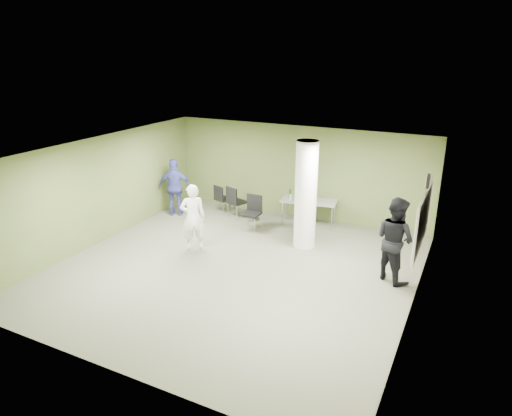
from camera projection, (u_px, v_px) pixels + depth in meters
The scene contains 17 objects.
floor at pixel (234, 269), 10.74m from camera, with size 8.00×8.00×0.00m, color #4E503F.
ceiling at pixel (232, 152), 9.81m from camera, with size 8.00×8.00×0.00m, color white.
wall_back at pixel (298, 172), 13.66m from camera, with size 8.00×0.02×2.80m, color #50602D.
wall_left at pixel (100, 190), 11.95m from camera, with size 0.02×8.00×2.80m, color #50602D.
wall_right_cream at pixel (418, 246), 8.60m from camera, with size 0.02×8.00×2.80m, color beige.
column at pixel (306, 195), 11.55m from camera, with size 0.56×0.56×2.80m, color silver.
whiteboard at pixel (423, 220), 9.62m from camera, with size 0.05×2.30×1.30m.
wall_clock at pixel (428, 181), 9.33m from camera, with size 0.06×0.32×0.32m.
folding_table at pixel (308, 202), 13.21m from camera, with size 1.69×0.94×1.01m.
wastebasket at pixel (252, 216), 13.73m from camera, with size 0.25×0.25×0.29m, color #4C4C4C.
chair_back_left at pixel (222, 197), 14.25m from camera, with size 0.57×0.57×0.90m.
chair_back_right at pixel (235, 200), 13.83m from camera, with size 0.62×0.62×0.99m.
chair_table_left at pixel (252, 210), 12.95m from camera, with size 0.51×0.51×0.99m.
chair_table_right at pixel (306, 218), 12.34m from camera, with size 0.61×0.61×0.99m.
woman_white at pixel (193, 217), 11.57m from camera, with size 0.63×0.42×1.74m, color white.
man_black at pixel (395, 239), 9.99m from camera, with size 0.94×0.73×1.93m, color black.
man_blue at pixel (175, 187), 13.95m from camera, with size 1.04×0.43×1.78m, color #383E8C.
Camera 1 is at (4.75, -8.42, 4.94)m, focal length 32.00 mm.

